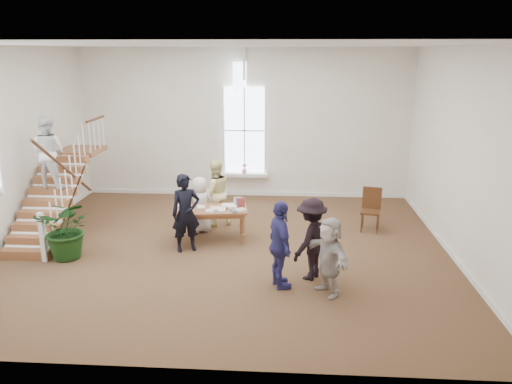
# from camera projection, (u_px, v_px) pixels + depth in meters

# --- Properties ---
(ground) EXTENTS (10.00, 10.00, 0.00)m
(ground) POSITION_uv_depth(u_px,v_px,m) (228.00, 249.00, 11.43)
(ground) COLOR #4D2F1E
(ground) RESTS_ON ground
(room_shell) EXTENTS (10.49, 10.00, 10.00)m
(room_shell) POSITION_uv_depth(u_px,v_px,m) (245.00, 183.00, 15.54)
(room_shell) COLOR silver
(room_shell) RESTS_ON ground
(staircase) EXTENTS (1.10, 4.10, 2.92)m
(staircase) POSITION_uv_depth(u_px,v_px,m) (52.00, 170.00, 11.99)
(staircase) COLOR brown
(staircase) RESTS_ON ground
(library_table) EXTENTS (1.81, 1.10, 0.86)m
(library_table) POSITION_uv_depth(u_px,v_px,m) (211.00, 212.00, 11.76)
(library_table) COLOR brown
(library_table) RESTS_ON ground
(police_officer) EXTENTS (0.77, 0.66, 1.78)m
(police_officer) POSITION_uv_depth(u_px,v_px,m) (186.00, 213.00, 11.13)
(police_officer) COLOR black
(police_officer) RESTS_ON ground
(elderly_woman) EXTENTS (0.81, 0.69, 1.40)m
(elderly_woman) POSITION_uv_depth(u_px,v_px,m) (200.00, 205.00, 12.38)
(elderly_woman) COLOR silver
(elderly_woman) RESTS_ON ground
(person_yellow) EXTENTS (1.06, 0.98, 1.74)m
(person_yellow) POSITION_uv_depth(u_px,v_px,m) (215.00, 193.00, 12.79)
(person_yellow) COLOR #F4E798
(person_yellow) RESTS_ON ground
(woman_cluster_a) EXTENTS (0.72, 1.09, 1.72)m
(woman_cluster_a) POSITION_uv_depth(u_px,v_px,m) (280.00, 245.00, 9.36)
(woman_cluster_a) COLOR navy
(woman_cluster_a) RESTS_ON ground
(woman_cluster_b) EXTENTS (1.09, 1.23, 1.65)m
(woman_cluster_b) POSITION_uv_depth(u_px,v_px,m) (311.00, 239.00, 9.77)
(woman_cluster_b) COLOR black
(woman_cluster_b) RESTS_ON ground
(woman_cluster_c) EXTENTS (1.07, 1.42, 1.49)m
(woman_cluster_c) POSITION_uv_depth(u_px,v_px,m) (329.00, 256.00, 9.14)
(woman_cluster_c) COLOR #B5A9A3
(woman_cluster_c) RESTS_ON ground
(floor_plant) EXTENTS (1.29, 1.14, 1.35)m
(floor_plant) POSITION_uv_depth(u_px,v_px,m) (68.00, 228.00, 10.77)
(floor_plant) COLOR #133310
(floor_plant) RESTS_ON ground
(side_chair) EXTENTS (0.57, 0.57, 1.09)m
(side_chair) POSITION_uv_depth(u_px,v_px,m) (371.00, 206.00, 12.52)
(side_chair) COLOR #3A1E0F
(side_chair) RESTS_ON ground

